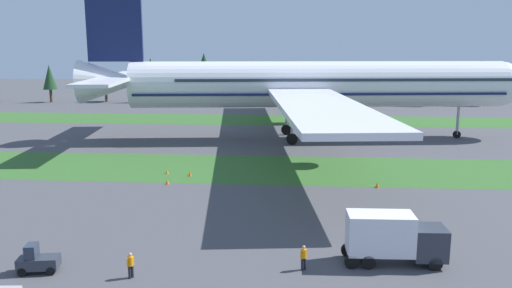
% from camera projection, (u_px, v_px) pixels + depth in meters
% --- Properties ---
extents(grass_strip_near, '(320.00, 14.69, 0.01)m').
position_uv_depth(grass_strip_near, '(216.00, 168.00, 63.07)').
color(grass_strip_near, '#336028').
rests_on(grass_strip_near, ground).
extents(grass_strip_far, '(320.00, 14.69, 0.01)m').
position_uv_depth(grass_strip_far, '(247.00, 120.00, 103.56)').
color(grass_strip_far, '#336028').
rests_on(grass_strip_far, ground).
extents(airliner, '(69.80, 86.15, 24.59)m').
position_uv_depth(airliner, '(305.00, 84.00, 80.55)').
color(airliner, white).
rests_on(airliner, ground).
extents(baggage_tug, '(2.78, 1.72, 1.97)m').
position_uv_depth(baggage_tug, '(37.00, 261.00, 34.06)').
color(baggage_tug, '#2D333D').
rests_on(baggage_tug, ground).
extents(catering_truck, '(7.01, 2.48, 3.58)m').
position_uv_depth(catering_truck, '(393.00, 237.00, 35.25)').
color(catering_truck, '#2D333D').
rests_on(catering_truck, ground).
extents(ground_crew_marshaller, '(0.36, 0.48, 1.74)m').
position_uv_depth(ground_crew_marshaller, '(131.00, 264.00, 33.19)').
color(ground_crew_marshaller, black).
rests_on(ground_crew_marshaller, ground).
extents(ground_crew_loader, '(0.45, 0.40, 1.74)m').
position_uv_depth(ground_crew_loader, '(304.00, 257.00, 34.39)').
color(ground_crew_loader, black).
rests_on(ground_crew_loader, ground).
extents(taxiway_marker_0, '(0.44, 0.44, 0.53)m').
position_uv_depth(taxiway_marker_0, '(167.00, 182.00, 55.72)').
color(taxiway_marker_0, orange).
rests_on(taxiway_marker_0, ground).
extents(taxiway_marker_1, '(0.44, 0.44, 0.61)m').
position_uv_depth(taxiway_marker_1, '(190.00, 173.00, 59.15)').
color(taxiway_marker_1, orange).
rests_on(taxiway_marker_1, ground).
extents(taxiway_marker_2, '(0.44, 0.44, 0.58)m').
position_uv_depth(taxiway_marker_2, '(377.00, 185.00, 54.38)').
color(taxiway_marker_2, orange).
rests_on(taxiway_marker_2, ground).
extents(taxiway_marker_3, '(0.44, 0.44, 0.45)m').
position_uv_depth(taxiway_marker_3, '(167.00, 172.00, 60.32)').
color(taxiway_marker_3, orange).
rests_on(taxiway_marker_3, ground).
extents(distant_tree_line, '(145.49, 8.50, 12.83)m').
position_uv_depth(distant_tree_line, '(278.00, 77.00, 130.33)').
color(distant_tree_line, '#4C3823').
rests_on(distant_tree_line, ground).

